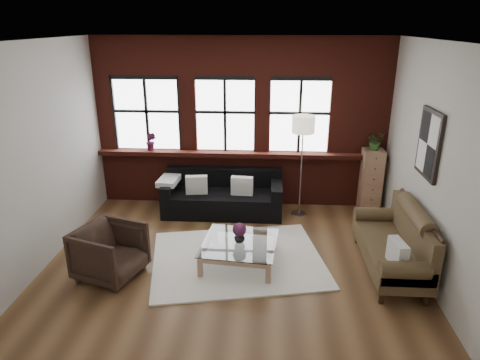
# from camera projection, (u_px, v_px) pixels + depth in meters

# --- Properties ---
(floor) EXTENTS (5.50, 5.50, 0.00)m
(floor) POSITION_uv_depth(u_px,v_px,m) (231.00, 266.00, 6.37)
(floor) COLOR brown
(floor) RESTS_ON ground
(ceiling) EXTENTS (5.50, 5.50, 0.00)m
(ceiling) POSITION_uv_depth(u_px,v_px,m) (229.00, 41.00, 5.26)
(ceiling) COLOR white
(ceiling) RESTS_ON ground
(wall_back) EXTENTS (5.50, 0.00, 5.50)m
(wall_back) POSITION_uv_depth(u_px,v_px,m) (241.00, 123.00, 8.16)
(wall_back) COLOR #B9B6AC
(wall_back) RESTS_ON ground
(wall_front) EXTENTS (5.50, 0.00, 5.50)m
(wall_front) POSITION_uv_depth(u_px,v_px,m) (203.00, 260.00, 3.48)
(wall_front) COLOR #B9B6AC
(wall_front) RESTS_ON ground
(wall_left) EXTENTS (0.00, 5.00, 5.00)m
(wall_left) POSITION_uv_depth(u_px,v_px,m) (34.00, 160.00, 5.98)
(wall_left) COLOR #B9B6AC
(wall_left) RESTS_ON ground
(wall_right) EXTENTS (0.00, 5.00, 5.00)m
(wall_right) POSITION_uv_depth(u_px,v_px,m) (437.00, 168.00, 5.65)
(wall_right) COLOR #B9B6AC
(wall_right) RESTS_ON ground
(brick_backwall) EXTENTS (5.50, 0.12, 3.20)m
(brick_backwall) POSITION_uv_depth(u_px,v_px,m) (241.00, 124.00, 8.10)
(brick_backwall) COLOR #591D14
(brick_backwall) RESTS_ON floor
(sill_ledge) EXTENTS (5.50, 0.30, 0.08)m
(sill_ledge) POSITION_uv_depth(u_px,v_px,m) (241.00, 154.00, 8.21)
(sill_ledge) COLOR #591D14
(sill_ledge) RESTS_ON brick_backwall
(window_left) EXTENTS (1.38, 0.10, 1.50)m
(window_left) POSITION_uv_depth(u_px,v_px,m) (147.00, 115.00, 8.17)
(window_left) COLOR black
(window_left) RESTS_ON brick_backwall
(window_mid) EXTENTS (1.38, 0.10, 1.50)m
(window_mid) POSITION_uv_depth(u_px,v_px,m) (225.00, 116.00, 8.08)
(window_mid) COLOR black
(window_mid) RESTS_ON brick_backwall
(window_right) EXTENTS (1.38, 0.10, 1.50)m
(window_right) POSITION_uv_depth(u_px,v_px,m) (300.00, 117.00, 7.99)
(window_right) COLOR black
(window_right) RESTS_ON brick_backwall
(wall_poster) EXTENTS (0.05, 0.74, 0.94)m
(wall_poster) POSITION_uv_depth(u_px,v_px,m) (429.00, 144.00, 5.85)
(wall_poster) COLOR black
(wall_poster) RESTS_ON wall_right
(shag_rug) EXTENTS (2.89, 2.46, 0.03)m
(shag_rug) POSITION_uv_depth(u_px,v_px,m) (238.00, 259.00, 6.54)
(shag_rug) COLOR white
(shag_rug) RESTS_ON floor
(dark_sofa) EXTENTS (2.21, 0.90, 0.80)m
(dark_sofa) POSITION_uv_depth(u_px,v_px,m) (223.00, 193.00, 8.03)
(dark_sofa) COLOR black
(dark_sofa) RESTS_ON floor
(pillow_a) EXTENTS (0.41, 0.19, 0.34)m
(pillow_a) POSITION_uv_depth(u_px,v_px,m) (197.00, 185.00, 7.90)
(pillow_a) COLOR silver
(pillow_a) RESTS_ON dark_sofa
(pillow_b) EXTENTS (0.41, 0.17, 0.34)m
(pillow_b) POSITION_uv_depth(u_px,v_px,m) (242.00, 186.00, 7.85)
(pillow_b) COLOR silver
(pillow_b) RESTS_ON dark_sofa
(vintage_settee) EXTENTS (0.83, 1.86, 0.99)m
(vintage_settee) POSITION_uv_depth(u_px,v_px,m) (391.00, 240.00, 6.10)
(vintage_settee) COLOR #4A3922
(vintage_settee) RESTS_ON floor
(pillow_settee) EXTENTS (0.19, 0.40, 0.34)m
(pillow_settee) POSITION_uv_depth(u_px,v_px,m) (397.00, 253.00, 5.54)
(pillow_settee) COLOR silver
(pillow_settee) RESTS_ON vintage_settee
(armchair) EXTENTS (1.06, 1.04, 0.76)m
(armchair) POSITION_uv_depth(u_px,v_px,m) (110.00, 252.00, 6.00)
(armchair) COLOR black
(armchair) RESTS_ON floor
(coffee_table) EXTENTS (1.19, 1.19, 0.36)m
(coffee_table) POSITION_uv_depth(u_px,v_px,m) (239.00, 253.00, 6.40)
(coffee_table) COLOR #9E7556
(coffee_table) RESTS_ON shag_rug
(vase) EXTENTS (0.21, 0.21, 0.17)m
(vase) POSITION_uv_depth(u_px,v_px,m) (239.00, 237.00, 6.30)
(vase) COLOR #B2B2B2
(vase) RESTS_ON coffee_table
(flowers) EXTENTS (0.21, 0.21, 0.21)m
(flowers) POSITION_uv_depth(u_px,v_px,m) (239.00, 229.00, 6.26)
(flowers) COLOR #561D43
(flowers) RESTS_ON vase
(drawer_chest) EXTENTS (0.37, 0.37, 1.21)m
(drawer_chest) POSITION_uv_depth(u_px,v_px,m) (371.00, 181.00, 8.05)
(drawer_chest) COLOR #9E7556
(drawer_chest) RESTS_ON floor
(potted_plant_top) EXTENTS (0.39, 0.37, 0.34)m
(potted_plant_top) POSITION_uv_depth(u_px,v_px,m) (375.00, 141.00, 7.78)
(potted_plant_top) COLOR #2D5923
(potted_plant_top) RESTS_ON drawer_chest
(floor_lamp) EXTENTS (0.40, 0.40, 2.03)m
(floor_lamp) POSITION_uv_depth(u_px,v_px,m) (301.00, 163.00, 7.74)
(floor_lamp) COLOR #A5A5A8
(floor_lamp) RESTS_ON floor
(sill_plant) EXTENTS (0.24, 0.22, 0.37)m
(sill_plant) POSITION_uv_depth(u_px,v_px,m) (151.00, 141.00, 8.21)
(sill_plant) COLOR #561D43
(sill_plant) RESTS_ON sill_ledge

